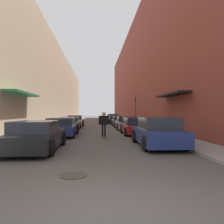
{
  "coord_description": "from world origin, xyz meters",
  "views": [
    {
      "loc": [
        -0.18,
        -3.59,
        1.63
      ],
      "look_at": [
        0.82,
        10.37,
        1.67
      ],
      "focal_mm": 35.0,
      "sensor_mm": 36.0,
      "label": 1
    }
  ],
  "objects_px": {
    "skateboarder": "(104,122)",
    "traffic_light": "(135,108)",
    "parked_car_left_1": "(62,127)",
    "parked_car_left_0": "(37,136)",
    "parked_car_right_2": "(125,123)",
    "manhole_cover": "(73,175)",
    "parked_car_right_0": "(157,132)",
    "parked_car_right_4": "(115,119)",
    "parked_car_right_1": "(136,126)",
    "parked_car_right_3": "(120,121)",
    "parked_car_left_2": "(70,124)",
    "parked_car_right_5": "(112,118)",
    "parked_car_left_3": "(75,121)"
  },
  "relations": [
    {
      "from": "parked_car_right_2",
      "to": "parked_car_right_3",
      "type": "distance_m",
      "value": 5.89
    },
    {
      "from": "parked_car_left_3",
      "to": "parked_car_right_3",
      "type": "height_order",
      "value": "parked_car_left_3"
    },
    {
      "from": "parked_car_right_1",
      "to": "parked_car_right_2",
      "type": "height_order",
      "value": "parked_car_right_1"
    },
    {
      "from": "parked_car_right_0",
      "to": "skateboarder",
      "type": "xyz_separation_m",
      "value": [
        -2.47,
        3.74,
        0.36
      ]
    },
    {
      "from": "parked_car_right_4",
      "to": "parked_car_right_5",
      "type": "relative_size",
      "value": 0.89
    },
    {
      "from": "manhole_cover",
      "to": "parked_car_left_0",
      "type": "bearing_deg",
      "value": 116.57
    },
    {
      "from": "parked_car_right_1",
      "to": "parked_car_right_4",
      "type": "distance_m",
      "value": 16.67
    },
    {
      "from": "parked_car_right_1",
      "to": "manhole_cover",
      "type": "distance_m",
      "value": 10.97
    },
    {
      "from": "parked_car_left_2",
      "to": "parked_car_right_1",
      "type": "xyz_separation_m",
      "value": [
        5.43,
        -4.7,
        0.01
      ]
    },
    {
      "from": "manhole_cover",
      "to": "parked_car_right_4",
      "type": "bearing_deg",
      "value": 82.84
    },
    {
      "from": "skateboarder",
      "to": "manhole_cover",
      "type": "distance_m",
      "value": 8.54
    },
    {
      "from": "parked_car_right_2",
      "to": "manhole_cover",
      "type": "bearing_deg",
      "value": -102.47
    },
    {
      "from": "parked_car_left_3",
      "to": "manhole_cover",
      "type": "xyz_separation_m",
      "value": [
        1.89,
        -20.25,
        -0.63
      ]
    },
    {
      "from": "parked_car_right_1",
      "to": "traffic_light",
      "type": "bearing_deg",
      "value": 79.93
    },
    {
      "from": "parked_car_right_2",
      "to": "manhole_cover",
      "type": "xyz_separation_m",
      "value": [
        -3.43,
        -15.5,
        -0.59
      ]
    },
    {
      "from": "parked_car_right_0",
      "to": "parked_car_right_4",
      "type": "relative_size",
      "value": 1.12
    },
    {
      "from": "parked_car_left_2",
      "to": "parked_car_right_5",
      "type": "bearing_deg",
      "value": 72.97
    },
    {
      "from": "traffic_light",
      "to": "parked_car_left_2",
      "type": "bearing_deg",
      "value": -143.55
    },
    {
      "from": "parked_car_right_5",
      "to": "parked_car_left_1",
      "type": "bearing_deg",
      "value": -102.94
    },
    {
      "from": "parked_car_right_5",
      "to": "parked_car_right_0",
      "type": "bearing_deg",
      "value": -89.62
    },
    {
      "from": "parked_car_left_1",
      "to": "manhole_cover",
      "type": "distance_m",
      "value": 9.95
    },
    {
      "from": "parked_car_right_0",
      "to": "traffic_light",
      "type": "xyz_separation_m",
      "value": [
        1.76,
        15.72,
        1.54
      ]
    },
    {
      "from": "parked_car_left_0",
      "to": "parked_car_right_0",
      "type": "height_order",
      "value": "parked_car_right_0"
    },
    {
      "from": "parked_car_right_2",
      "to": "skateboarder",
      "type": "bearing_deg",
      "value": -108.43
    },
    {
      "from": "parked_car_right_0",
      "to": "parked_car_right_5",
      "type": "relative_size",
      "value": 1.0
    },
    {
      "from": "parked_car_left_0",
      "to": "parked_car_right_3",
      "type": "height_order",
      "value": "parked_car_left_0"
    },
    {
      "from": "parked_car_left_3",
      "to": "skateboarder",
      "type": "height_order",
      "value": "skateboarder"
    },
    {
      "from": "parked_car_left_0",
      "to": "skateboarder",
      "type": "distance_m",
      "value": 5.4
    },
    {
      "from": "traffic_light",
      "to": "parked_car_right_0",
      "type": "bearing_deg",
      "value": -96.37
    },
    {
      "from": "parked_car_right_3",
      "to": "manhole_cover",
      "type": "height_order",
      "value": "parked_car_right_3"
    },
    {
      "from": "parked_car_right_0",
      "to": "parked_car_right_3",
      "type": "xyz_separation_m",
      "value": [
        0.0,
        16.72,
        -0.1
      ]
    },
    {
      "from": "parked_car_right_5",
      "to": "parked_car_left_3",
      "type": "bearing_deg",
      "value": -113.53
    },
    {
      "from": "skateboarder",
      "to": "traffic_light",
      "type": "xyz_separation_m",
      "value": [
        4.23,
        11.99,
        1.18
      ]
    },
    {
      "from": "skateboarder",
      "to": "parked_car_left_3",
      "type": "bearing_deg",
      "value": 104.01
    },
    {
      "from": "skateboarder",
      "to": "parked_car_left_1",
      "type": "bearing_deg",
      "value": 154.86
    },
    {
      "from": "parked_car_right_2",
      "to": "parked_car_left_0",
      "type": "bearing_deg",
      "value": -115.12
    },
    {
      "from": "parked_car_left_3",
      "to": "parked_car_right_4",
      "type": "bearing_deg",
      "value": 52.09
    },
    {
      "from": "parked_car_right_3",
      "to": "traffic_light",
      "type": "relative_size",
      "value": 1.31
    },
    {
      "from": "parked_car_right_3",
      "to": "parked_car_right_5",
      "type": "bearing_deg",
      "value": 90.98
    },
    {
      "from": "parked_car_left_1",
      "to": "parked_car_right_0",
      "type": "bearing_deg",
      "value": -43.53
    },
    {
      "from": "parked_car_right_5",
      "to": "skateboarder",
      "type": "bearing_deg",
      "value": -95.48
    },
    {
      "from": "parked_car_right_0",
      "to": "parked_car_right_5",
      "type": "bearing_deg",
      "value": 90.38
    },
    {
      "from": "parked_car_left_2",
      "to": "parked_car_right_2",
      "type": "distance_m",
      "value": 5.37
    },
    {
      "from": "parked_car_left_2",
      "to": "parked_car_right_2",
      "type": "height_order",
      "value": "parked_car_right_2"
    },
    {
      "from": "parked_car_right_3",
      "to": "traffic_light",
      "type": "height_order",
      "value": "traffic_light"
    },
    {
      "from": "parked_car_right_4",
      "to": "parked_car_left_1",
      "type": "bearing_deg",
      "value": -106.81
    },
    {
      "from": "parked_car_right_1",
      "to": "parked_car_left_0",
      "type": "bearing_deg",
      "value": -130.61
    },
    {
      "from": "parked_car_left_0",
      "to": "parked_car_right_4",
      "type": "relative_size",
      "value": 1.17
    },
    {
      "from": "manhole_cover",
      "to": "parked_car_right_3",
      "type": "bearing_deg",
      "value": 80.6
    },
    {
      "from": "parked_car_right_3",
      "to": "skateboarder",
      "type": "height_order",
      "value": "skateboarder"
    }
  ]
}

